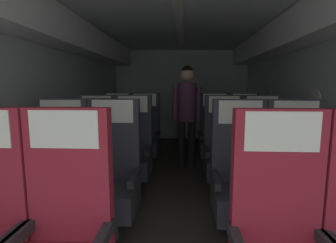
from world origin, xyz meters
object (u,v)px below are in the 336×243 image
object	(u,v)px
seat_d_left_aisle	(144,137)
seat_d_right_aisle	(244,138)
seat_c_right_aisle	(262,154)
seat_d_right_window	(214,137)
seat_c_left_window	(96,151)
seat_b_left_aisle	(112,179)
seat_d_left_window	(117,136)
seat_b_right_window	(240,181)
seat_c_right_window	(224,153)
seat_b_right_aisle	(295,183)
seat_c_left_aisle	(132,152)
flight_attendant	(187,106)
seat_b_left_window	(60,178)

from	to	relation	value
seat_d_left_aisle	seat_d_right_aisle	bearing A→B (deg)	-0.73
seat_c_right_aisle	seat_d_right_window	world-z (taller)	same
seat_c_left_window	seat_c_right_aisle	distance (m)	2.02
seat_b_left_aisle	seat_d_left_aisle	distance (m)	1.87
seat_d_left_window	seat_d_right_window	size ratio (longest dim) A/B	1.00
seat_b_right_window	seat_c_right_window	size ratio (longest dim) A/B	1.00
seat_c_right_window	seat_d_left_aisle	distance (m)	1.46
seat_d_right_aisle	seat_d_left_aisle	bearing A→B (deg)	179.27
seat_b_right_aisle	seat_d_left_window	distance (m)	2.76
seat_b_right_window	seat_d_right_aisle	xyz separation A→B (m)	(0.47, 1.85, 0.00)
seat_c_left_aisle	seat_d_right_aisle	world-z (taller)	same
seat_d_left_aisle	seat_d_right_window	distance (m)	1.11
seat_b_left_aisle	seat_c_right_aisle	world-z (taller)	same
seat_c_left_aisle	flight_attendant	distance (m)	1.24
seat_d_left_window	flight_attendant	distance (m)	1.23
seat_b_left_aisle	seat_d_right_window	xyz separation A→B (m)	(1.12, 1.87, 0.00)
seat_c_right_aisle	seat_c_left_aisle	bearing A→B (deg)	-179.95
seat_d_left_aisle	seat_b_right_aisle	bearing A→B (deg)	-50.45
seat_b_left_window	seat_d_right_aisle	distance (m)	2.77
seat_b_right_aisle	seat_c_left_window	bearing A→B (deg)	155.25
seat_b_left_window	seat_d_left_aisle	size ratio (longest dim) A/B	1.00
seat_d_right_aisle	seat_b_right_window	bearing A→B (deg)	-104.12
seat_b_left_aisle	seat_c_left_aisle	xyz separation A→B (m)	(-0.00, 0.91, 0.00)
seat_c_left_window	seat_d_right_window	size ratio (longest dim) A/B	1.00
seat_d_right_window	flight_attendant	size ratio (longest dim) A/B	0.74
seat_c_right_window	seat_d_left_window	xyz separation A→B (m)	(-1.56, 0.95, 0.00)
seat_c_right_aisle	seat_c_right_window	size ratio (longest dim) A/B	1.00
seat_c_right_aisle	seat_d_right_aisle	size ratio (longest dim) A/B	1.00
seat_c_left_window	seat_c_left_aisle	bearing A→B (deg)	0.22
seat_d_left_window	seat_b_left_window	bearing A→B (deg)	-90.48
seat_c_right_window	seat_d_left_aisle	world-z (taller)	same
seat_c_left_window	seat_b_left_window	bearing A→B (deg)	-90.23
seat_b_right_window	flight_attendant	bearing A→B (deg)	103.27
seat_b_right_aisle	seat_c_left_window	distance (m)	2.22
seat_b_right_window	seat_d_right_window	bearing A→B (deg)	89.77
seat_d_right_aisle	seat_b_left_window	bearing A→B (deg)	-137.35
seat_d_right_aisle	flight_attendant	xyz separation A→B (m)	(-0.90, -0.02, 0.50)
seat_b_right_aisle	seat_b_right_window	distance (m)	0.46
seat_b_left_aisle	seat_b_right_window	distance (m)	1.11
seat_b_left_aisle	seat_d_left_aisle	bearing A→B (deg)	89.90
seat_b_left_aisle	flight_attendant	bearing A→B (deg)	69.71
seat_c_right_aisle	seat_d_right_aisle	bearing A→B (deg)	89.45
seat_c_right_window	seat_d_right_aisle	size ratio (longest dim) A/B	1.00
seat_b_right_aisle	seat_b_left_window	bearing A→B (deg)	-179.91
seat_b_left_window	seat_c_left_aisle	bearing A→B (deg)	63.99
seat_b_right_aisle	seat_d_right_window	world-z (taller)	same
seat_b_left_window	seat_c_left_aisle	distance (m)	1.04
seat_b_left_window	seat_b_right_aisle	xyz separation A→B (m)	(2.02, 0.00, 0.00)
seat_c_left_aisle	seat_d_left_window	world-z (taller)	same
seat_d_right_window	seat_c_right_aisle	bearing A→B (deg)	-64.73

